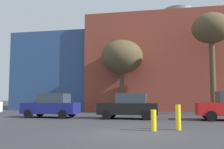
{
  "coord_description": "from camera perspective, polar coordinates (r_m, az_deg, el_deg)",
  "views": [
    {
      "loc": [
        1.33,
        -10.68,
        1.48
      ],
      "look_at": [
        -2.66,
        8.92,
        3.26
      ],
      "focal_mm": 41.64,
      "sensor_mm": 36.0,
      "label": 1
    }
  ],
  "objects": [
    {
      "name": "bare_tree_1",
      "position": [
        25.06,
        20.95,
        9.05
      ],
      "size": [
        3.39,
        3.39,
        9.02
      ],
      "color": "brown",
      "rests_on": "ground_plane"
    },
    {
      "name": "parked_car_1",
      "position": [
        19.99,
        -13.09,
        -6.66
      ],
      "size": [
        4.12,
        2.02,
        1.78
      ],
      "rotation": [
        0.0,
        0.0,
        3.14
      ],
      "color": "navy",
      "rests_on": "ground_plane"
    },
    {
      "name": "building_backdrop",
      "position": [
        34.23,
        14.61,
        1.24
      ],
      "size": [
        40.47,
        13.25,
        12.84
      ],
      "color": "brown",
      "rests_on": "ground_plane"
    },
    {
      "name": "bollard_yellow_0",
      "position": [
        11.87,
        9.12,
        -9.92
      ],
      "size": [
        0.24,
        0.24,
        0.94
      ],
      "primitive_type": "cylinder",
      "color": "yellow",
      "rests_on": "ground_plane"
    },
    {
      "name": "parked_car_2",
      "position": [
        18.36,
        3.74,
        -6.93
      ],
      "size": [
        4.13,
        2.03,
        1.79
      ],
      "rotation": [
        0.0,
        0.0,
        3.14
      ],
      "color": "black",
      "rests_on": "ground_plane"
    },
    {
      "name": "bare_tree_0",
      "position": [
        26.6,
        2.2,
        3.81
      ],
      "size": [
        4.26,
        4.26,
        7.36
      ],
      "color": "brown",
      "rests_on": "ground_plane"
    },
    {
      "name": "bollard_yellow_1",
      "position": [
        12.49,
        14.33,
        -9.08
      ],
      "size": [
        0.24,
        0.24,
        1.16
      ],
      "primitive_type": "cylinder",
      "color": "yellow",
      "rests_on": "ground_plane"
    },
    {
      "name": "ground_plane",
      "position": [
        10.86,
        4.47,
        -12.92
      ],
      "size": [
        200.0,
        200.0,
        0.0
      ],
      "primitive_type": "plane",
      "color": "#38383A"
    }
  ]
}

